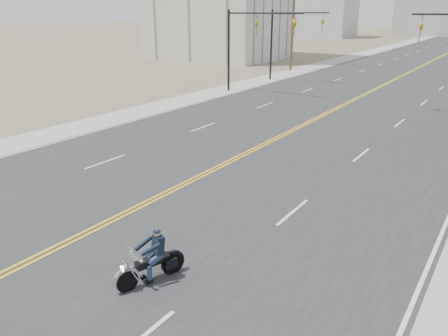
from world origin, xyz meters
TOP-DOWN VIEW (x-y plane):
  - road at (0.00, 70.00)m, footprint 20.00×200.00m
  - sidewalk_left at (-11.50, 70.00)m, footprint 3.00×200.00m
  - traffic_mast_left at (-8.98, 32.00)m, footprint 7.10×0.26m
  - traffic_mast_far at (-9.31, 40.00)m, footprint 6.10×0.26m
  - utility_pole_left at (-12.50, 48.00)m, footprint 2.20×0.30m
  - haze_bldg_f at (-50.00, 130.00)m, footprint 12.00×12.00m
  - motorcyclist at (3.66, 5.91)m, footprint 1.42×2.11m

SIDE VIEW (x-z plane):
  - road at x=0.00m, z-range 0.00..0.01m
  - sidewalk_left at x=-11.50m, z-range 0.00..0.01m
  - motorcyclist at x=3.66m, z-range 0.00..1.52m
  - traffic_mast_far at x=-9.31m, z-range 1.37..8.37m
  - traffic_mast_left at x=-8.98m, z-range 1.44..8.44m
  - utility_pole_left at x=-12.50m, z-range 0.23..10.73m
  - haze_bldg_f at x=-50.00m, z-range 0.00..16.00m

